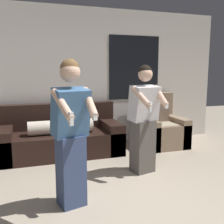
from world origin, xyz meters
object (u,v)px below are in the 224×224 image
object	(u,v)px
couch	(60,137)
person_right	(144,120)
person_left	(71,133)
armchair	(159,128)

from	to	relation	value
couch	person_right	distance (m)	1.70
person_left	couch	bearing A→B (deg)	86.77
couch	person_right	xyz separation A→B (m)	(1.06, -1.24, 0.48)
couch	person_left	world-z (taller)	person_left
person_left	person_right	bearing A→B (deg)	29.35
armchair	person_left	bearing A→B (deg)	-138.12
person_left	person_right	distance (m)	1.34
couch	person_left	distance (m)	1.97
couch	person_left	xyz separation A→B (m)	(-0.11, -1.89, 0.52)
person_right	armchair	bearing A→B (deg)	52.80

